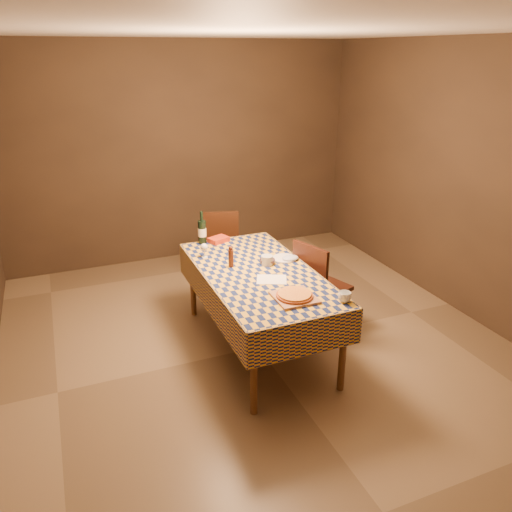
% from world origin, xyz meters
% --- Properties ---
extents(room, '(5.00, 5.10, 2.70)m').
position_xyz_m(room, '(0.00, 0.00, 1.35)').
color(room, brown).
rests_on(room, ground).
extents(dining_table, '(0.94, 1.84, 0.77)m').
position_xyz_m(dining_table, '(0.00, 0.00, 0.69)').
color(dining_table, brown).
rests_on(dining_table, ground).
extents(cutting_board, '(0.32, 0.32, 0.02)m').
position_xyz_m(cutting_board, '(0.07, -0.58, 0.78)').
color(cutting_board, '#9E684A').
rests_on(cutting_board, dining_table).
extents(pizza, '(0.38, 0.38, 0.03)m').
position_xyz_m(pizza, '(0.07, -0.58, 0.80)').
color(pizza, brown).
rests_on(pizza, cutting_board).
extents(pepper_mill, '(0.06, 0.06, 0.20)m').
position_xyz_m(pepper_mill, '(-0.18, 0.20, 0.86)').
color(pepper_mill, '#4B2011').
rests_on(pepper_mill, dining_table).
extents(bowl, '(0.18, 0.18, 0.04)m').
position_xyz_m(bowl, '(0.14, 0.13, 0.79)').
color(bowl, '#58404A').
rests_on(bowl, dining_table).
extents(wine_glass, '(0.07, 0.07, 0.14)m').
position_xyz_m(wine_glass, '(-0.34, 0.50, 0.87)').
color(wine_glass, silver).
rests_on(wine_glass, dining_table).
extents(wine_bottle, '(0.11, 0.11, 0.33)m').
position_xyz_m(wine_bottle, '(-0.25, 0.86, 0.89)').
color(wine_bottle, black).
rests_on(wine_bottle, dining_table).
extents(deli_tub, '(0.13, 0.13, 0.09)m').
position_xyz_m(deli_tub, '(0.13, 0.11, 0.81)').
color(deli_tub, silver).
rests_on(deli_tub, dining_table).
extents(takeout_container, '(0.23, 0.19, 0.05)m').
position_xyz_m(takeout_container, '(-0.09, 0.83, 0.79)').
color(takeout_container, '#B02E17').
rests_on(takeout_container, dining_table).
extents(white_plate, '(0.23, 0.23, 0.01)m').
position_xyz_m(white_plate, '(0.34, 0.17, 0.78)').
color(white_plate, white).
rests_on(white_plate, dining_table).
extents(tumbler, '(0.13, 0.13, 0.08)m').
position_xyz_m(tumbler, '(0.40, -0.77, 0.81)').
color(tumbler, white).
rests_on(tumbler, dining_table).
extents(flour_patch, '(0.31, 0.28, 0.00)m').
position_xyz_m(flour_patch, '(0.04, -0.19, 0.77)').
color(flour_patch, white).
rests_on(flour_patch, dining_table).
extents(flour_bag, '(0.17, 0.14, 0.05)m').
position_xyz_m(flour_bag, '(0.37, 0.12, 0.79)').
color(flour_bag, '#A9B5D8').
rests_on(flour_bag, dining_table).
extents(chair_far, '(0.52, 0.53, 0.93)m').
position_xyz_m(chair_far, '(0.11, 1.41, 0.52)').
color(chair_far, black).
rests_on(chair_far, ground).
extents(chair_right, '(0.54, 0.54, 0.93)m').
position_xyz_m(chair_right, '(0.63, 0.06, 0.52)').
color(chair_right, black).
rests_on(chair_right, ground).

